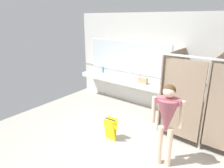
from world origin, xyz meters
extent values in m
cube|color=#9E998E|center=(0.00, 0.00, -0.05)|extent=(6.67, 5.44, 0.10)
cube|color=silver|center=(0.00, 2.48, 1.47)|extent=(6.67, 0.12, 2.94)
cube|color=#9E937F|center=(0.00, 2.42, 1.05)|extent=(6.67, 0.01, 0.06)
cube|color=silver|center=(-1.38, 2.12, 0.79)|extent=(3.17, 0.57, 0.14)
cube|color=silver|center=(-1.38, 2.36, 0.36)|extent=(3.17, 0.08, 0.72)
cube|color=#ADADA8|center=(-2.57, 2.09, 0.81)|extent=(0.42, 0.31, 0.11)
cylinder|color=silver|center=(-2.57, 2.31, 0.92)|extent=(0.04, 0.04, 0.11)
cylinder|color=silver|center=(-2.57, 2.25, 0.96)|extent=(0.03, 0.11, 0.03)
sphere|color=silver|center=(-2.50, 2.32, 0.89)|extent=(0.04, 0.04, 0.04)
cube|color=#ADADA8|center=(-1.78, 2.09, 0.81)|extent=(0.42, 0.31, 0.11)
cylinder|color=silver|center=(-1.78, 2.31, 0.92)|extent=(0.04, 0.04, 0.11)
cylinder|color=silver|center=(-1.78, 2.25, 0.96)|extent=(0.03, 0.11, 0.03)
sphere|color=silver|center=(-1.71, 2.32, 0.89)|extent=(0.04, 0.04, 0.04)
cube|color=#ADADA8|center=(-0.98, 2.09, 0.81)|extent=(0.42, 0.31, 0.11)
cylinder|color=silver|center=(-0.98, 2.31, 0.92)|extent=(0.04, 0.04, 0.11)
cylinder|color=silver|center=(-0.98, 2.25, 0.96)|extent=(0.03, 0.11, 0.03)
sphere|color=silver|center=(-0.91, 2.32, 0.89)|extent=(0.04, 0.04, 0.04)
cube|color=#ADADA8|center=(-0.19, 2.09, 0.81)|extent=(0.42, 0.31, 0.11)
cylinder|color=silver|center=(-0.19, 2.31, 0.92)|extent=(0.04, 0.04, 0.11)
cylinder|color=silver|center=(-0.19, 2.25, 0.96)|extent=(0.03, 0.11, 0.03)
sphere|color=silver|center=(-0.12, 2.32, 0.89)|extent=(0.04, 0.04, 0.04)
cube|color=silver|center=(-1.38, 2.41, 1.53)|extent=(3.07, 0.02, 1.04)
cube|color=#84705B|center=(0.52, 1.65, 1.06)|extent=(0.03, 1.50, 1.89)
cylinder|color=silver|center=(0.52, 0.96, 0.06)|extent=(0.05, 0.05, 0.12)
cube|color=#84705B|center=(1.51, 1.65, 1.06)|extent=(0.03, 1.50, 1.89)
cylinder|color=silver|center=(1.51, 0.96, 0.06)|extent=(0.05, 0.05, 0.12)
cube|color=#84705B|center=(1.01, 0.93, 1.06)|extent=(0.90, 0.11, 1.79)
cube|color=#B7BABF|center=(1.51, 0.93, 2.03)|extent=(2.03, 0.04, 0.04)
cylinder|color=beige|center=(1.15, 0.02, 0.41)|extent=(0.11, 0.11, 0.82)
cylinder|color=beige|center=(0.98, -0.02, 0.41)|extent=(0.11, 0.11, 0.82)
cone|color=#994C56|center=(1.07, 0.00, 1.05)|extent=(0.48, 0.48, 0.70)
cube|color=#994C56|center=(1.07, 0.00, 1.37)|extent=(0.47, 0.25, 0.10)
cylinder|color=beige|center=(1.31, 0.06, 1.14)|extent=(0.08, 0.08, 0.52)
cylinder|color=beige|center=(0.82, -0.05, 1.14)|extent=(0.08, 0.08, 0.52)
sphere|color=beige|center=(1.07, 0.00, 1.54)|extent=(0.22, 0.22, 0.22)
sphere|color=#472D19|center=(1.06, 0.01, 1.56)|extent=(0.23, 0.23, 0.23)
cube|color=tan|center=(-0.52, 1.98, 0.96)|extent=(0.30, 0.12, 0.20)
torus|color=tan|center=(-0.52, 1.98, 1.10)|extent=(0.23, 0.02, 0.23)
cylinder|color=teal|center=(-2.34, 2.29, 0.95)|extent=(0.07, 0.07, 0.17)
cylinder|color=black|center=(-2.34, 2.29, 1.05)|extent=(0.03, 0.03, 0.04)
cylinder|color=white|center=(-1.72, 2.03, 0.91)|extent=(0.07, 0.07, 0.09)
cube|color=yellow|center=(-0.29, 0.02, 0.28)|extent=(0.28, 0.10, 0.55)
cube|color=yellow|center=(-0.29, 0.11, 0.28)|extent=(0.28, 0.10, 0.55)
cylinder|color=black|center=(-0.29, 0.06, 0.53)|extent=(0.28, 0.02, 0.02)
camera|label=1|loc=(2.29, -3.29, 2.78)|focal=32.61mm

